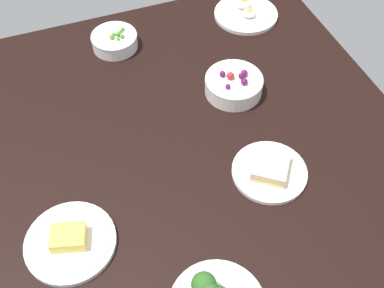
# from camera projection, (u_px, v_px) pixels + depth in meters

# --- Properties ---
(dining_table) EXTENTS (1.25, 1.16, 0.04)m
(dining_table) POSITION_uv_depth(u_px,v_px,m) (192.00, 154.00, 1.23)
(dining_table) COLOR black
(dining_table) RESTS_ON ground
(plate_sandwich) EXTENTS (0.19, 0.19, 0.04)m
(plate_sandwich) POSITION_uv_depth(u_px,v_px,m) (270.00, 170.00, 1.15)
(plate_sandwich) COLOR white
(plate_sandwich) RESTS_ON dining_table
(bowl_berries) EXTENTS (0.16, 0.16, 0.07)m
(bowl_berries) POSITION_uv_depth(u_px,v_px,m) (234.00, 84.00, 1.32)
(bowl_berries) COLOR white
(bowl_berries) RESTS_ON dining_table
(plate_eggs) EXTENTS (0.21, 0.21, 0.05)m
(plate_eggs) POSITION_uv_depth(u_px,v_px,m) (246.00, 13.00, 1.55)
(plate_eggs) COLOR white
(plate_eggs) RESTS_ON dining_table
(plate_cheese) EXTENTS (0.20, 0.20, 0.05)m
(plate_cheese) POSITION_uv_depth(u_px,v_px,m) (70.00, 241.00, 1.04)
(plate_cheese) COLOR white
(plate_cheese) RESTS_ON dining_table
(bowl_peas) EXTENTS (0.14, 0.14, 0.06)m
(bowl_peas) POSITION_uv_depth(u_px,v_px,m) (115.00, 40.00, 1.44)
(bowl_peas) COLOR white
(bowl_peas) RESTS_ON dining_table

